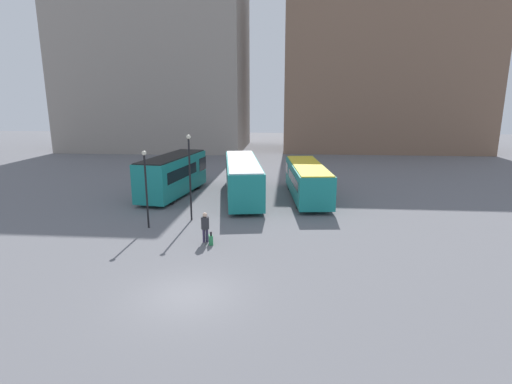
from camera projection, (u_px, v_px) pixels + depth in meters
name	position (u px, v px, depth m)	size (l,w,h in m)	color
ground_plane	(188.00, 295.00, 16.56)	(160.00, 160.00, 0.00)	slate
building_block_left	(157.00, 47.00, 62.51)	(27.59, 17.13, 31.44)	gray
building_block_right	(384.00, 62.00, 60.21)	(29.88, 12.76, 26.47)	#7F604C
bus_0	(173.00, 174.00, 33.28)	(3.80, 9.30, 3.34)	#19847F
bus_1	(242.00, 177.00, 32.76)	(4.54, 12.37, 3.07)	#19847F
bus_2	(307.00, 180.00, 32.34)	(3.59, 10.39, 2.78)	#19847F
traveler	(205.00, 225.00, 22.43)	(0.56, 0.56, 1.75)	#382D4C
suitcase	(211.00, 240.00, 22.23)	(0.32, 0.43, 0.78)	#28844C
lamp_post_0	(146.00, 182.00, 24.53)	(0.28, 0.28, 4.88)	black
lamp_post_1	(190.00, 171.00, 26.01)	(0.28, 0.28, 5.70)	black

